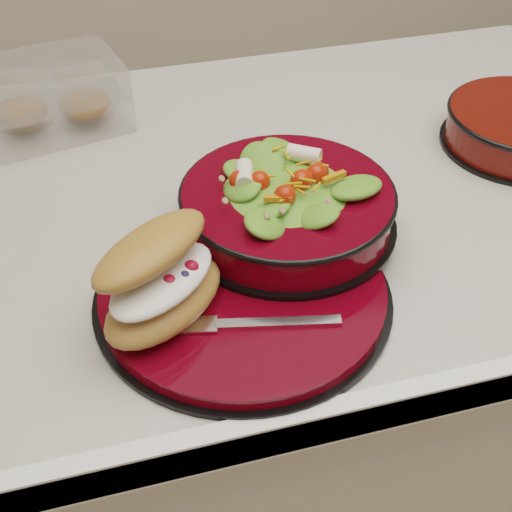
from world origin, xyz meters
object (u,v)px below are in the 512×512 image
object	(u,v)px
croissant	(161,278)
salad_bowl	(287,199)
fork	(253,323)
dinner_plate	(244,293)
island_counter	(238,405)
pastry_box	(51,97)

from	to	relation	value
croissant	salad_bowl	bearing A→B (deg)	-7.61
fork	salad_bowl	bearing A→B (deg)	-16.34
dinner_plate	salad_bowl	distance (m)	0.12
island_counter	fork	world-z (taller)	fork
dinner_plate	pastry_box	bearing A→B (deg)	111.90
fork	croissant	bearing A→B (deg)	74.42
dinner_plate	pastry_box	distance (m)	0.46
dinner_plate	pastry_box	size ratio (longest dim) A/B	1.44
salad_bowl	fork	size ratio (longest dim) A/B	1.56
dinner_plate	croissant	size ratio (longest dim) A/B	1.86
pastry_box	salad_bowl	bearing A→B (deg)	-66.60
croissant	pastry_box	size ratio (longest dim) A/B	0.77
salad_bowl	fork	world-z (taller)	salad_bowl
fork	pastry_box	xyz separation A→B (m)	(-0.17, 0.48, 0.02)
island_counter	dinner_plate	xyz separation A→B (m)	(-0.04, -0.20, 0.46)
dinner_plate	fork	distance (m)	0.06
croissant	fork	distance (m)	0.10
croissant	fork	size ratio (longest dim) A/B	1.05
island_counter	fork	distance (m)	0.54
dinner_plate	pastry_box	xyz separation A→B (m)	(-0.17, 0.42, 0.03)
island_counter	dinner_plate	world-z (taller)	dinner_plate
island_counter	croissant	bearing A→B (deg)	-119.69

